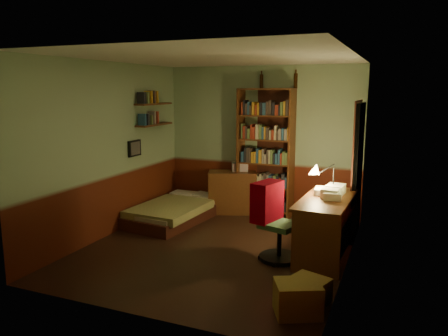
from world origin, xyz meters
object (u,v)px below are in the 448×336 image
at_px(dresser, 232,192).
at_px(office_chair, 280,223).
at_px(bed, 175,205).
at_px(cardboard_box_a, 298,299).
at_px(desk_lamp, 334,169).
at_px(desk, 326,227).
at_px(cardboard_box_b, 309,290).
at_px(mini_stereo, 240,167).
at_px(bookshelf, 265,153).

relative_size(dresser, office_chair, 0.86).
xyz_separation_m(bed, cardboard_box_a, (2.65, -2.32, -0.10)).
xyz_separation_m(bed, desk_lamp, (2.66, -0.35, 0.87)).
height_order(desk, cardboard_box_b, desk).
bearing_deg(bed, desk, -6.85).
distance_m(mini_stereo, cardboard_box_a, 3.80).
xyz_separation_m(dresser, cardboard_box_b, (1.97, -2.85, -0.24)).
xyz_separation_m(desk, cardboard_box_b, (0.08, -1.40, -0.26)).
bearing_deg(cardboard_box_b, office_chair, 120.82).
distance_m(bed, cardboard_box_b, 3.39).
height_order(mini_stereo, cardboard_box_b, mini_stereo).
bearing_deg(cardboard_box_a, desk_lamp, 89.51).
bearing_deg(bed, bookshelf, 41.44).
distance_m(mini_stereo, bookshelf, 0.56).
bearing_deg(bookshelf, cardboard_box_a, -61.07).
relative_size(bed, bookshelf, 0.79).
bearing_deg(dresser, bookshelf, -11.97).
bearing_deg(desk_lamp, mini_stereo, 144.61).
height_order(bookshelf, desk, bookshelf).
xyz_separation_m(mini_stereo, cardboard_box_b, (1.88, -2.98, -0.69)).
bearing_deg(desk, cardboard_box_a, -87.02).
xyz_separation_m(bed, desk, (2.63, -0.64, 0.14)).
bearing_deg(mini_stereo, bed, -155.59).
relative_size(desk_lamp, office_chair, 0.68).
distance_m(desk, cardboard_box_a, 1.70).
distance_m(mini_stereo, office_chair, 2.37).
xyz_separation_m(desk, cardboard_box_a, (0.02, -1.69, -0.23)).
bearing_deg(bookshelf, cardboard_box_b, -58.16).
xyz_separation_m(desk_lamp, cardboard_box_b, (0.04, -1.68, -0.99)).
height_order(bookshelf, cardboard_box_b, bookshelf).
bearing_deg(bookshelf, office_chair, -61.20).
height_order(dresser, desk_lamp, desk_lamp).
relative_size(office_chair, cardboard_box_a, 2.25).
bearing_deg(desk, bookshelf, 133.03).
bearing_deg(mini_stereo, dresser, -150.85).
height_order(bed, office_chair, office_chair).
relative_size(dresser, cardboard_box_a, 1.93).
relative_size(bookshelf, desk, 1.50).
relative_size(bed, office_chair, 1.78).
bearing_deg(dresser, mini_stereo, 33.42).
xyz_separation_m(bed, bookshelf, (1.31, 0.91, 0.85)).
bearing_deg(cardboard_box_b, dresser, 124.67).
distance_m(desk_lamp, office_chair, 1.08).
height_order(dresser, office_chair, office_chair).
relative_size(desk, office_chair, 1.50).
bearing_deg(desk, dresser, 144.95).
distance_m(desk, office_chair, 0.66).
distance_m(office_chair, cardboard_box_a, 1.44).
distance_m(dresser, cardboard_box_a, 3.69).
distance_m(bed, cardboard_box_a, 3.52).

